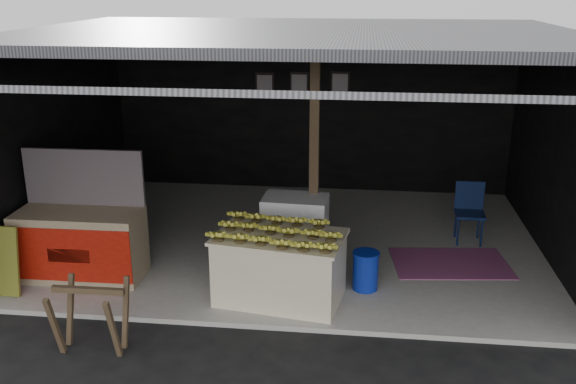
# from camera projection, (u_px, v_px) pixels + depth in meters

# --- Properties ---
(ground) EXTENTS (80.00, 80.00, 0.00)m
(ground) POSITION_uv_depth(u_px,v_px,m) (271.00, 330.00, 6.97)
(ground) COLOR black
(ground) RESTS_ON ground
(concrete_slab) EXTENTS (7.00, 5.00, 0.06)m
(concrete_slab) POSITION_uv_depth(u_px,v_px,m) (296.00, 240.00, 9.32)
(concrete_slab) COLOR gray
(concrete_slab) RESTS_ON ground
(shophouse) EXTENTS (7.40, 7.29, 3.02)m
(shophouse) POSITION_uv_depth(u_px,v_px,m) (299.00, 95.00, 8.97)
(shophouse) COLOR black
(shophouse) RESTS_ON ground
(banana_table) EXTENTS (1.58, 1.12, 0.80)m
(banana_table) POSITION_uv_depth(u_px,v_px,m) (280.00, 267.00, 7.41)
(banana_table) COLOR silver
(banana_table) RESTS_ON concrete_slab
(banana_pile) EXTENTS (1.46, 1.01, 0.16)m
(banana_pile) POSITION_uv_depth(u_px,v_px,m) (280.00, 229.00, 7.27)
(banana_pile) COLOR gold
(banana_pile) RESTS_ON banana_table
(white_crate) EXTENTS (0.85, 0.61, 0.92)m
(white_crate) POSITION_uv_depth(u_px,v_px,m) (295.00, 230.00, 8.37)
(white_crate) COLOR white
(white_crate) RESTS_ON concrete_slab
(neighbor_stall) EXTENTS (1.54, 0.71, 1.58)m
(neighbor_stall) POSITION_uv_depth(u_px,v_px,m) (81.00, 241.00, 7.99)
(neighbor_stall) COLOR #998466
(neighbor_stall) RESTS_ON concrete_slab
(sawhorse) EXTENTS (0.74, 0.64, 0.72)m
(sawhorse) POSITION_uv_depth(u_px,v_px,m) (90.00, 312.00, 6.44)
(sawhorse) COLOR #4E3B27
(sawhorse) RESTS_ON ground
(water_barrel) EXTENTS (0.31, 0.31, 0.45)m
(water_barrel) POSITION_uv_depth(u_px,v_px,m) (365.00, 272.00, 7.72)
(water_barrel) COLOR #0D2294
(water_barrel) RESTS_ON concrete_slab
(plastic_chair) EXTENTS (0.41, 0.41, 0.86)m
(plastic_chair) POSITION_uv_depth(u_px,v_px,m) (469.00, 207.00, 9.11)
(plastic_chair) COLOR #0A1637
(plastic_chair) RESTS_ON concrete_slab
(magenta_rug) EXTENTS (1.60, 1.16, 0.01)m
(magenta_rug) POSITION_uv_depth(u_px,v_px,m) (450.00, 263.00, 8.48)
(magenta_rug) COLOR #7C1B5F
(magenta_rug) RESTS_ON concrete_slab
(picture_frames) EXTENTS (1.62, 0.04, 0.46)m
(picture_frames) POSITION_uv_depth(u_px,v_px,m) (301.00, 84.00, 11.00)
(picture_frames) COLOR black
(picture_frames) RESTS_ON shophouse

